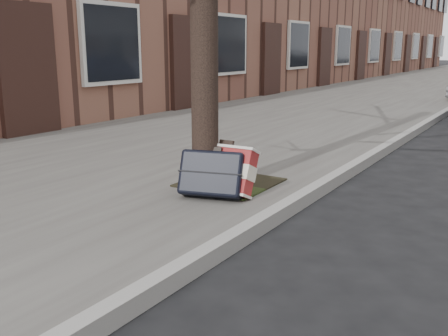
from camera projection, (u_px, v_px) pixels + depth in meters
The scene contains 5 objects.
ground at pixel (407, 296), 2.97m from camera, with size 120.00×120.00×0.00m, color black.
near_sidewalk at pixel (401, 88), 17.16m from camera, with size 5.00×70.00×0.12m, color #66635C.
dirt_patch at pixel (230, 182), 4.97m from camera, with size 0.85×0.85×0.01m, color black.
suitcase_red at pixel (222, 170), 4.53m from camera, with size 0.60×0.17×0.44m, color maroon.
suitcase_navy at pixel (212, 173), 4.44m from camera, with size 0.57×0.18×0.41m, color black.
Camera 1 is at (0.55, -2.87, 1.44)m, focal length 40.00 mm.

